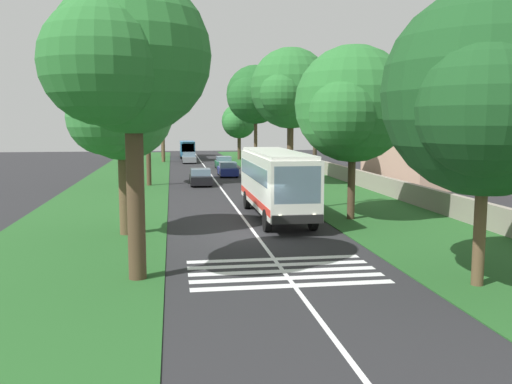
% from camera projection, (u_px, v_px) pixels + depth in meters
% --- Properties ---
extents(ground, '(160.00, 160.00, 0.00)m').
position_uv_depth(ground, '(257.00, 236.00, 26.13)').
color(ground, '#262628').
extents(grass_verge_left, '(120.00, 8.00, 0.04)m').
position_uv_depth(grass_verge_left, '(111.00, 197.00, 39.64)').
color(grass_verge_left, '#235623').
rests_on(grass_verge_left, ground).
extents(grass_verge_right, '(120.00, 8.00, 0.04)m').
position_uv_depth(grass_verge_right, '(335.00, 193.00, 42.06)').
color(grass_verge_right, '#235623').
rests_on(grass_verge_right, ground).
extents(centre_line, '(110.00, 0.16, 0.01)m').
position_uv_depth(centre_line, '(226.00, 195.00, 40.85)').
color(centre_line, silver).
rests_on(centre_line, ground).
extents(coach_bus, '(11.16, 2.62, 3.73)m').
position_uv_depth(coach_bus, '(276.00, 180.00, 31.03)').
color(coach_bus, silver).
rests_on(coach_bus, ground).
extents(zebra_crossing, '(4.05, 6.80, 0.01)m').
position_uv_depth(zebra_crossing, '(283.00, 271.00, 20.03)').
color(zebra_crossing, silver).
rests_on(zebra_crossing, ground).
extents(trailing_car_0, '(4.30, 1.78, 1.43)m').
position_uv_depth(trailing_car_0, '(201.00, 177.00, 47.37)').
color(trailing_car_0, black).
rests_on(trailing_car_0, ground).
extents(trailing_car_1, '(4.30, 1.78, 1.43)m').
position_uv_depth(trailing_car_1, '(228.00, 170.00, 55.26)').
color(trailing_car_1, navy).
rests_on(trailing_car_1, ground).
extents(trailing_car_2, '(4.30, 1.78, 1.43)m').
position_uv_depth(trailing_car_2, '(224.00, 163.00, 64.32)').
color(trailing_car_2, '#145933').
rests_on(trailing_car_2, ground).
extents(trailing_car_3, '(4.30, 1.78, 1.43)m').
position_uv_depth(trailing_car_3, '(189.00, 158.00, 73.28)').
color(trailing_car_3, gray).
rests_on(trailing_car_3, ground).
extents(trailing_minibus_0, '(6.00, 2.14, 2.53)m').
position_uv_depth(trailing_minibus_0, '(187.00, 148.00, 82.92)').
color(trailing_minibus_0, teal).
rests_on(trailing_minibus_0, ground).
extents(roadside_tree_left_0, '(5.79, 4.69, 10.62)m').
position_uv_depth(roadside_tree_left_0, '(161.00, 103.00, 84.39)').
color(roadside_tree_left_0, '#3D2D1E').
rests_on(roadside_tree_left_0, grass_verge_left).
extents(roadside_tree_left_1, '(5.78, 4.71, 8.19)m').
position_uv_depth(roadside_tree_left_1, '(119.00, 113.00, 25.74)').
color(roadside_tree_left_1, brown).
rests_on(roadside_tree_left_1, grass_verge_left).
extents(roadside_tree_left_2, '(6.41, 5.27, 10.03)m').
position_uv_depth(roadside_tree_left_2, '(126.00, 60.00, 17.98)').
color(roadside_tree_left_2, '#4C3826').
rests_on(roadside_tree_left_2, grass_verge_left).
extents(roadside_tree_left_3, '(6.92, 6.03, 11.66)m').
position_uv_depth(roadside_tree_left_3, '(145.00, 83.00, 46.00)').
color(roadside_tree_left_3, '#4C3826').
rests_on(roadside_tree_left_3, grass_verge_left).
extents(roadside_tree_left_4, '(6.14, 5.37, 10.10)m').
position_uv_depth(roadside_tree_left_4, '(161.00, 107.00, 73.90)').
color(roadside_tree_left_4, brown).
rests_on(roadside_tree_left_4, grass_verge_left).
extents(roadside_tree_right_0, '(8.73, 7.15, 12.13)m').
position_uv_depth(roadside_tree_right_0, '(254.00, 96.00, 67.22)').
color(roadside_tree_right_0, '#4C3826').
rests_on(roadside_tree_right_0, grass_verge_right).
extents(roadside_tree_right_1, '(7.59, 6.28, 9.39)m').
position_uv_depth(roadside_tree_right_1, '(349.00, 107.00, 30.16)').
color(roadside_tree_right_1, '#4C3826').
rests_on(roadside_tree_right_1, grass_verge_right).
extents(roadside_tree_right_2, '(8.02, 6.56, 9.48)m').
position_uv_depth(roadside_tree_right_2, '(478.00, 99.00, 17.68)').
color(roadside_tree_right_2, brown).
rests_on(roadside_tree_right_2, grass_verge_right).
extents(roadside_tree_right_3, '(6.13, 4.96, 7.95)m').
position_uv_depth(roadside_tree_right_3, '(238.00, 122.00, 79.21)').
color(roadside_tree_right_3, '#4C3826').
rests_on(roadside_tree_right_3, grass_verge_right).
extents(roadside_tree_right_4, '(7.57, 6.76, 11.49)m').
position_uv_depth(roadside_tree_right_4, '(289.00, 90.00, 46.72)').
color(roadside_tree_right_4, '#4C3826').
rests_on(roadside_tree_right_4, grass_verge_right).
extents(utility_pole, '(0.24, 1.40, 7.30)m').
position_uv_depth(utility_pole, '(315.00, 147.00, 34.19)').
color(utility_pole, '#473828').
rests_on(utility_pole, grass_verge_right).
extents(roadside_wall, '(70.00, 0.40, 1.29)m').
position_uv_depth(roadside_wall, '(357.00, 177.00, 47.38)').
color(roadside_wall, gray).
rests_on(roadside_wall, grass_verge_right).
extents(roadside_building, '(14.14, 10.01, 6.10)m').
position_uv_depth(roadside_building, '(437.00, 147.00, 49.50)').
color(roadside_building, tan).
rests_on(roadside_building, ground).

